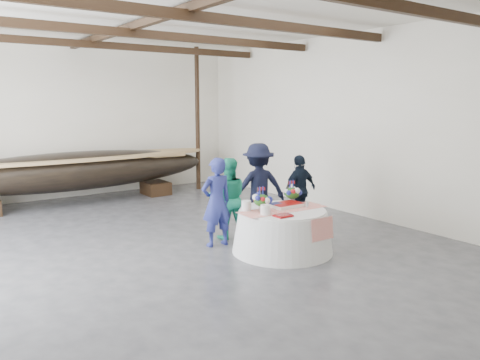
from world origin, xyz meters
TOP-DOWN VIEW (x-y plane):
  - floor at (0.00, 0.00)m, footprint 10.00×12.00m
  - wall_back at (0.00, 6.00)m, footprint 10.00×0.02m
  - wall_front at (0.00, -6.00)m, footprint 10.00×0.02m
  - wall_right at (5.00, 0.00)m, footprint 0.02×12.00m
  - ceiling at (0.00, 0.00)m, footprint 10.00×12.00m
  - pavilion_structure at (0.00, 0.83)m, footprint 9.80×11.76m
  - longboat_display at (-0.36, 4.88)m, footprint 7.80×1.56m
  - banquet_table at (1.57, -1.62)m, footprint 1.91×1.91m
  - tabletop_items at (1.57, -1.45)m, footprint 1.79×1.02m
  - guest_woman_blue at (0.74, -0.58)m, footprint 0.66×0.45m
  - guest_woman_teal at (1.22, -0.28)m, footprint 1.01×0.91m
  - guest_man_left at (2.12, -0.14)m, footprint 1.41×1.07m
  - guest_man_right at (3.18, -0.32)m, footprint 0.97×0.44m

SIDE VIEW (x-z plane):
  - floor at x=0.00m, z-range -0.01..0.01m
  - banquet_table at x=1.57m, z-range 0.00..0.82m
  - guest_man_right at x=3.18m, z-range 0.00..1.63m
  - guest_woman_teal at x=1.22m, z-range 0.00..1.69m
  - guest_woman_blue at x=0.74m, z-range 0.00..1.76m
  - longboat_display at x=-0.36m, z-range 0.20..1.66m
  - guest_man_left at x=2.12m, z-range 0.00..1.93m
  - tabletop_items at x=1.57m, z-range 0.77..1.17m
  - wall_back at x=0.00m, z-range 0.00..4.50m
  - wall_front at x=0.00m, z-range 0.00..4.50m
  - wall_right at x=5.00m, z-range 0.00..4.50m
  - pavilion_structure at x=0.00m, z-range 1.75..6.25m
  - ceiling at x=0.00m, z-range 4.50..4.50m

